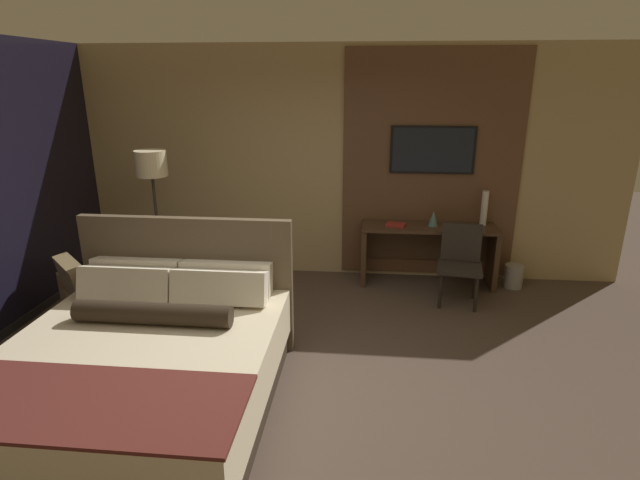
# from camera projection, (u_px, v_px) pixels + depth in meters

# --- Properties ---
(ground_plane) EXTENTS (16.00, 16.00, 0.00)m
(ground_plane) POSITION_uv_depth(u_px,v_px,m) (299.00, 387.00, 4.08)
(ground_plane) COLOR #4C3D33
(wall_back_tv_panel) EXTENTS (7.20, 0.09, 2.80)m
(wall_back_tv_panel) POSITION_uv_depth(u_px,v_px,m) (339.00, 165.00, 6.08)
(wall_back_tv_panel) COLOR tan
(wall_back_tv_panel) RESTS_ON ground_plane
(bed) EXTENTS (1.92, 2.17, 1.25)m
(bed) POSITION_uv_depth(u_px,v_px,m) (146.00, 366.00, 3.71)
(bed) COLOR #33281E
(bed) RESTS_ON ground_plane
(desk) EXTENTS (1.60, 0.46, 0.73)m
(desk) POSITION_uv_depth(u_px,v_px,m) (428.00, 245.00, 6.02)
(desk) COLOR #422D1E
(desk) RESTS_ON ground_plane
(tv) EXTENTS (0.99, 0.04, 0.55)m
(tv) POSITION_uv_depth(u_px,v_px,m) (432.00, 150.00, 5.85)
(tv) COLOR black
(desk_chair) EXTENTS (0.53, 0.53, 0.87)m
(desk_chair) POSITION_uv_depth(u_px,v_px,m) (460.00, 257.00, 5.52)
(desk_chair) COLOR #28231E
(desk_chair) RESTS_ON ground_plane
(armchair_by_window) EXTENTS (1.11, 1.11, 0.76)m
(armchair_by_window) POSITION_uv_depth(u_px,v_px,m) (108.00, 301.00, 5.05)
(armchair_by_window) COLOR olive
(armchair_by_window) RESTS_ON ground_plane
(floor_lamp) EXTENTS (0.34, 0.34, 1.67)m
(floor_lamp) POSITION_uv_depth(u_px,v_px,m) (152.00, 175.00, 5.45)
(floor_lamp) COLOR #282623
(floor_lamp) RESTS_ON ground_plane
(vase_tall) EXTENTS (0.08, 0.08, 0.41)m
(vase_tall) POSITION_uv_depth(u_px,v_px,m) (484.00, 208.00, 5.89)
(vase_tall) COLOR silver
(vase_tall) RESTS_ON desk
(vase_short) EXTENTS (0.12, 0.12, 0.18)m
(vase_short) POSITION_uv_depth(u_px,v_px,m) (433.00, 218.00, 5.89)
(vase_short) COLOR #4C706B
(vase_short) RESTS_ON desk
(book) EXTENTS (0.25, 0.21, 0.03)m
(book) POSITION_uv_depth(u_px,v_px,m) (396.00, 225.00, 5.91)
(book) COLOR maroon
(book) RESTS_ON desk
(waste_bin) EXTENTS (0.22, 0.22, 0.28)m
(waste_bin) POSITION_uv_depth(u_px,v_px,m) (513.00, 276.00, 5.99)
(waste_bin) COLOR gray
(waste_bin) RESTS_ON ground_plane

